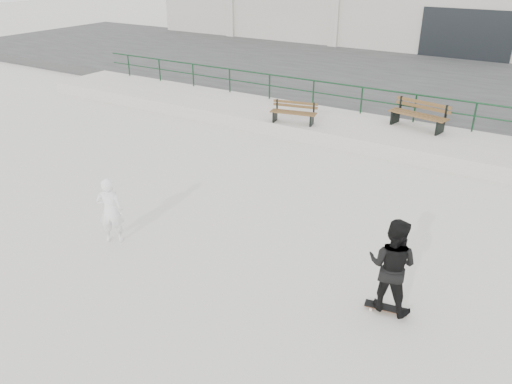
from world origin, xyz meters
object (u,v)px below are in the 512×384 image
Objects in this scene: bench_left at (294,113)px; bench_right at (419,115)px; skateboard at (386,308)px; standing_skater at (392,265)px; seated_skater at (110,211)px.

bench_left is 0.81× the size of bench_right.
bench_right is 9.77m from skateboard.
bench_left reaches higher than skateboard.
standing_skater is at bearing 79.92° from skateboard.
bench_left is at bearing -143.84° from bench_right.
bench_left is 0.92× the size of standing_skater.
standing_skater is (0.00, 0.00, 0.94)m from skateboard.
bench_right reaches higher than skateboard.
bench_left is 8.61m from seated_skater.
seated_skater is at bearing -102.53° from bench_left.
bench_right is at bearing -144.74° from seated_skater.
standing_skater is at bearing -63.83° from bench_left.
seated_skater reaches higher than skateboard.
skateboard is (2.15, -9.49, -0.89)m from bench_right.
skateboard is at bearing 90.94° from standing_skater.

